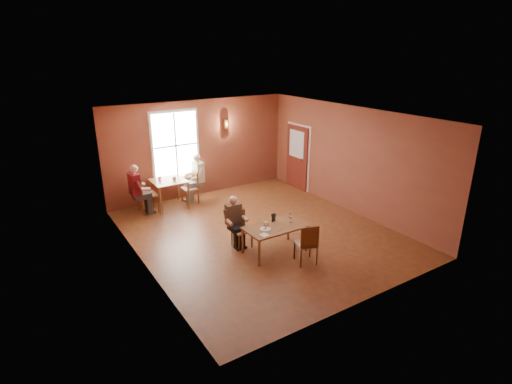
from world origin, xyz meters
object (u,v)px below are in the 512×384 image
chair_diner_white (190,188)px  diner_white (190,181)px  second_table (169,194)px  main_table (275,239)px  chair_diner_main (242,230)px  chair_empty (306,243)px  diner_main (242,224)px  chair_diner_maroon (147,194)px  diner_maroon (146,188)px

chair_diner_white → diner_white: bearing=-90.0°
chair_diner_white → second_table: bearing=90.0°
main_table → chair_diner_main: 0.83m
chair_diner_white → chair_empty: bearing=-171.9°
chair_diner_main → diner_main: size_ratio=0.73×
chair_diner_main → main_table: bearing=127.6°
chair_diner_maroon → diner_maroon: (-0.03, 0.00, 0.17)m
diner_main → main_table: bearing=128.9°
chair_diner_white → diner_maroon: (-1.33, 0.00, 0.24)m
diner_white → diner_main: bearing=177.3°
second_table → chair_diner_white: bearing=0.0°
chair_diner_main → chair_empty: chair_empty is taller
diner_maroon → diner_white: bearing=90.0°
diner_maroon → chair_diner_white: bearing=90.0°
main_table → chair_diner_maroon: (-1.67, 3.97, 0.22)m
diner_main → chair_diner_main: bearing=-90.0°
chair_diner_main → diner_maroon: diner_maroon is taller
main_table → diner_white: diner_white is taller
second_table → chair_diner_maroon: bearing=180.0°
main_table → second_table: bearing=104.4°
main_table → diner_maroon: diner_maroon is taller
chair_diner_main → chair_diner_white: 3.32m
diner_maroon → chair_empty: bearing=23.0°
chair_diner_main → chair_empty: 1.61m
second_table → chair_diner_maroon: 0.66m
second_table → diner_white: 0.74m
chair_diner_main → chair_empty: size_ratio=0.93×
chair_diner_main → diner_main: bearing=90.0°
chair_empty → diner_white: bearing=113.9°
chair_diner_main → second_table: size_ratio=0.91×
chair_diner_main → second_table: (-0.52, 3.32, -0.01)m
second_table → diner_white: diner_white is taller
diner_main → chair_diner_maroon: bearing=-70.7°
chair_empty → chair_diner_maroon: size_ratio=0.86×
second_table → chair_diner_white: chair_diner_white is taller
diner_white → second_table: bearing=90.0°
chair_diner_white → diner_maroon: size_ratio=0.67×
main_table → diner_white: size_ratio=0.98×
chair_diner_main → diner_maroon: size_ratio=0.60×
main_table → chair_empty: bearing=-67.9°
chair_empty → second_table: (-1.32, 4.71, -0.05)m
main_table → diner_white: (-0.34, 3.97, 0.38)m
chair_empty → chair_diner_white: size_ratio=0.97×
main_table → chair_diner_maroon: bearing=112.8°
diner_main → chair_diner_white: diner_main is taller
chair_diner_main → chair_diner_maroon: size_ratio=0.80×
diner_white → diner_maroon: diner_maroon is taller
chair_diner_maroon → main_table: bearing=22.8°
second_table → diner_maroon: (-0.68, 0.00, 0.30)m
chair_diner_main → second_table: chair_diner_main is taller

